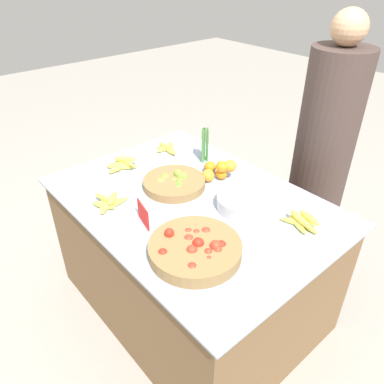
{
  "coord_description": "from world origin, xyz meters",
  "views": [
    {
      "loc": [
        1.21,
        -1.05,
        1.85
      ],
      "look_at": [
        0.0,
        0.0,
        0.81
      ],
      "focal_mm": 35.0,
      "sensor_mm": 36.0,
      "label": 1
    }
  ],
  "objects_px": {
    "price_sign": "(143,214)",
    "vendor_person": "(321,161)",
    "lime_bowl": "(174,183)",
    "metal_bowl": "(245,202)",
    "tomato_basket": "(196,248)"
  },
  "relations": [
    {
      "from": "vendor_person",
      "to": "tomato_basket",
      "type": "bearing_deg",
      "value": -82.9
    },
    {
      "from": "lime_bowl",
      "to": "price_sign",
      "type": "relative_size",
      "value": 2.59
    },
    {
      "from": "lime_bowl",
      "to": "tomato_basket",
      "type": "height_order",
      "value": "tomato_basket"
    },
    {
      "from": "tomato_basket",
      "to": "vendor_person",
      "type": "bearing_deg",
      "value": 97.1
    },
    {
      "from": "metal_bowl",
      "to": "price_sign",
      "type": "distance_m",
      "value": 0.51
    },
    {
      "from": "lime_bowl",
      "to": "vendor_person",
      "type": "xyz_separation_m",
      "value": [
        0.34,
        0.91,
        -0.04
      ]
    },
    {
      "from": "vendor_person",
      "to": "lime_bowl",
      "type": "bearing_deg",
      "value": -110.39
    },
    {
      "from": "price_sign",
      "to": "vendor_person",
      "type": "bearing_deg",
      "value": 95.8
    },
    {
      "from": "metal_bowl",
      "to": "price_sign",
      "type": "relative_size",
      "value": 2.17
    },
    {
      "from": "tomato_basket",
      "to": "lime_bowl",
      "type": "bearing_deg",
      "value": 150.83
    },
    {
      "from": "metal_bowl",
      "to": "vendor_person",
      "type": "bearing_deg",
      "value": 93.64
    },
    {
      "from": "metal_bowl",
      "to": "price_sign",
      "type": "height_order",
      "value": "price_sign"
    },
    {
      "from": "tomato_basket",
      "to": "vendor_person",
      "type": "distance_m",
      "value": 1.19
    },
    {
      "from": "metal_bowl",
      "to": "price_sign",
      "type": "bearing_deg",
      "value": -115.7
    },
    {
      "from": "lime_bowl",
      "to": "metal_bowl",
      "type": "height_order",
      "value": "lime_bowl"
    }
  ]
}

